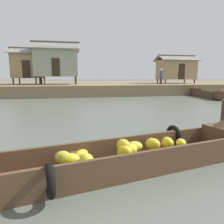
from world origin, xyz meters
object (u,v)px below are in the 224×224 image
(mooring_post, at_px, (223,121))
(stilt_house_right, at_px, (176,69))
(stilt_house_mid_right, at_px, (56,62))
(fishing_skiff_distant, at_px, (206,94))
(banana_boat, at_px, (128,155))
(stilt_house_mid_left, at_px, (29,65))
(vendor_person, at_px, (161,76))

(mooring_post, bearing_deg, stilt_house_right, 64.69)
(stilt_house_mid_right, bearing_deg, fishing_skiff_distant, -28.52)
(fishing_skiff_distant, bearing_deg, mooring_post, -124.80)
(banana_boat, distance_m, mooring_post, 3.35)
(stilt_house_mid_left, distance_m, vendor_person, 14.54)
(stilt_house_mid_left, xyz_separation_m, mooring_post, (8.55, -19.18, -2.49))
(fishing_skiff_distant, bearing_deg, stilt_house_right, 81.53)
(stilt_house_mid_left, height_order, stilt_house_right, stilt_house_mid_left)
(fishing_skiff_distant, height_order, stilt_house_mid_left, stilt_house_mid_left)
(fishing_skiff_distant, height_order, stilt_house_right, stilt_house_right)
(vendor_person, bearing_deg, mooring_post, -109.31)
(stilt_house_right, distance_m, mooring_post, 20.52)
(stilt_house_mid_left, bearing_deg, vendor_person, -12.92)
(stilt_house_mid_right, height_order, stilt_house_right, stilt_house_mid_right)
(stilt_house_mid_right, xyz_separation_m, vendor_person, (11.13, -2.16, -1.43))
(banana_boat, distance_m, stilt_house_mid_left, 21.23)
(stilt_house_right, distance_m, vendor_person, 4.10)
(stilt_house_mid_left, bearing_deg, stilt_house_right, -2.42)
(banana_boat, relative_size, stilt_house_mid_left, 1.49)
(vendor_person, height_order, mooring_post, vendor_person)
(banana_boat, xyz_separation_m, vendor_person, (8.71, 17.09, 1.68))
(banana_boat, bearing_deg, stilt_house_right, 58.85)
(banana_boat, height_order, stilt_house_mid_right, stilt_house_mid_right)
(vendor_person, bearing_deg, banana_boat, -117.01)
(banana_boat, relative_size, stilt_house_mid_right, 1.16)
(fishing_skiff_distant, distance_m, mooring_post, 13.33)
(banana_boat, height_order, stilt_house_right, stilt_house_right)
(vendor_person, bearing_deg, stilt_house_mid_left, 167.08)
(stilt_house_right, xyz_separation_m, vendor_person, (-3.14, -2.51, -0.81))
(banana_boat, xyz_separation_m, stilt_house_mid_left, (-5.42, 20.34, 2.80))
(vendor_person, bearing_deg, fishing_skiff_distant, -67.94)
(vendor_person, xyz_separation_m, mooring_post, (-5.58, -15.93, -1.38))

